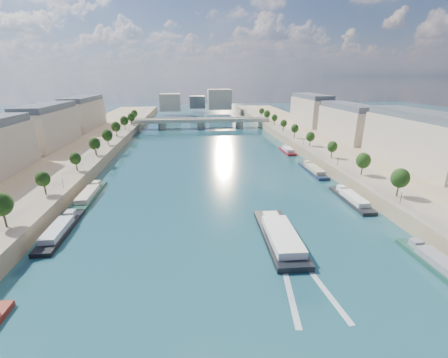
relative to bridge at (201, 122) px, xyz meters
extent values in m
plane|color=#0D2F3D|center=(0.00, -118.99, -5.08)|extent=(700.00, 700.00, 0.00)
cube|color=#9E8460|center=(-72.00, -118.99, -2.58)|extent=(44.00, 520.00, 5.00)
cube|color=#9E8460|center=(72.00, -118.99, -2.58)|extent=(44.00, 520.00, 5.00)
cube|color=gray|center=(-57.00, -118.99, -0.03)|extent=(14.00, 520.00, 0.10)
cube|color=gray|center=(57.00, -118.99, -0.03)|extent=(14.00, 520.00, 0.10)
cylinder|color=#382B1E|center=(-55.00, -176.99, 1.83)|extent=(0.50, 0.50, 3.82)
ellipsoid|color=#193411|center=(-55.00, -176.99, 5.42)|extent=(4.80, 4.80, 5.52)
cylinder|color=#382B1E|center=(-55.00, -152.99, 1.83)|extent=(0.50, 0.50, 3.82)
ellipsoid|color=#193411|center=(-55.00, -152.99, 5.42)|extent=(4.80, 4.80, 5.52)
cylinder|color=#382B1E|center=(-55.00, -128.99, 1.83)|extent=(0.50, 0.50, 3.82)
ellipsoid|color=#193411|center=(-55.00, -128.99, 5.42)|extent=(4.80, 4.80, 5.52)
cylinder|color=#382B1E|center=(-55.00, -104.99, 1.83)|extent=(0.50, 0.50, 3.82)
ellipsoid|color=#193411|center=(-55.00, -104.99, 5.42)|extent=(4.80, 4.80, 5.52)
cylinder|color=#382B1E|center=(-55.00, -80.99, 1.83)|extent=(0.50, 0.50, 3.82)
ellipsoid|color=#193411|center=(-55.00, -80.99, 5.42)|extent=(4.80, 4.80, 5.52)
cylinder|color=#382B1E|center=(-55.00, -56.99, 1.83)|extent=(0.50, 0.50, 3.82)
ellipsoid|color=#193411|center=(-55.00, -56.99, 5.42)|extent=(4.80, 4.80, 5.52)
cylinder|color=#382B1E|center=(-55.00, -32.99, 1.83)|extent=(0.50, 0.50, 3.82)
ellipsoid|color=#193411|center=(-55.00, -32.99, 5.42)|extent=(4.80, 4.80, 5.52)
cylinder|color=#382B1E|center=(-55.00, -8.99, 1.83)|extent=(0.50, 0.50, 3.82)
ellipsoid|color=#193411|center=(-55.00, -8.99, 5.42)|extent=(4.80, 4.80, 5.52)
cylinder|color=#382B1E|center=(-55.00, 15.01, 1.83)|extent=(0.50, 0.50, 3.82)
ellipsoid|color=#193411|center=(-55.00, 15.01, 5.42)|extent=(4.80, 4.80, 5.52)
cylinder|color=#382B1E|center=(55.00, -168.99, 1.83)|extent=(0.50, 0.50, 3.82)
ellipsoid|color=#193411|center=(55.00, -168.99, 5.42)|extent=(4.80, 4.80, 5.52)
cylinder|color=#382B1E|center=(55.00, -144.99, 1.83)|extent=(0.50, 0.50, 3.82)
ellipsoid|color=#193411|center=(55.00, -144.99, 5.42)|extent=(4.80, 4.80, 5.52)
cylinder|color=#382B1E|center=(55.00, -120.99, 1.83)|extent=(0.50, 0.50, 3.82)
ellipsoid|color=#193411|center=(55.00, -120.99, 5.42)|extent=(4.80, 4.80, 5.52)
cylinder|color=#382B1E|center=(55.00, -96.99, 1.83)|extent=(0.50, 0.50, 3.82)
ellipsoid|color=#193411|center=(55.00, -96.99, 5.42)|extent=(4.80, 4.80, 5.52)
cylinder|color=#382B1E|center=(55.00, -72.99, 1.83)|extent=(0.50, 0.50, 3.82)
ellipsoid|color=#193411|center=(55.00, -72.99, 5.42)|extent=(4.80, 4.80, 5.52)
cylinder|color=#382B1E|center=(55.00, -48.99, 1.83)|extent=(0.50, 0.50, 3.82)
ellipsoid|color=#193411|center=(55.00, -48.99, 5.42)|extent=(4.80, 4.80, 5.52)
cylinder|color=#382B1E|center=(55.00, -24.99, 1.83)|extent=(0.50, 0.50, 3.82)
ellipsoid|color=#193411|center=(55.00, -24.99, 5.42)|extent=(4.80, 4.80, 5.52)
cylinder|color=#382B1E|center=(55.00, -0.99, 1.83)|extent=(0.50, 0.50, 3.82)
ellipsoid|color=#193411|center=(55.00, -0.99, 5.42)|extent=(4.80, 4.80, 5.52)
cylinder|color=#382B1E|center=(55.00, 23.01, 1.83)|extent=(0.50, 0.50, 3.82)
ellipsoid|color=#193411|center=(55.00, 23.01, 5.42)|extent=(4.80, 4.80, 5.52)
cylinder|color=black|center=(-52.50, -148.99, 1.92)|extent=(0.14, 0.14, 4.00)
sphere|color=#FFE5B2|center=(-52.50, -148.99, 4.02)|extent=(0.36, 0.36, 0.36)
cylinder|color=black|center=(-52.50, -108.99, 1.92)|extent=(0.14, 0.14, 4.00)
sphere|color=#FFE5B2|center=(-52.50, -108.99, 4.02)|extent=(0.36, 0.36, 0.36)
cylinder|color=black|center=(-52.50, -68.99, 1.92)|extent=(0.14, 0.14, 4.00)
sphere|color=#FFE5B2|center=(-52.50, -68.99, 4.02)|extent=(0.36, 0.36, 0.36)
cylinder|color=black|center=(-52.50, -28.99, 1.92)|extent=(0.14, 0.14, 4.00)
sphere|color=#FFE5B2|center=(-52.50, -28.99, 4.02)|extent=(0.36, 0.36, 0.36)
cylinder|color=black|center=(52.50, -173.99, 1.92)|extent=(0.14, 0.14, 4.00)
sphere|color=#FFE5B2|center=(52.50, -173.99, 4.02)|extent=(0.36, 0.36, 0.36)
cylinder|color=black|center=(52.50, -133.99, 1.92)|extent=(0.14, 0.14, 4.00)
sphere|color=#FFE5B2|center=(52.50, -133.99, 4.02)|extent=(0.36, 0.36, 0.36)
cylinder|color=black|center=(52.50, -93.99, 1.92)|extent=(0.14, 0.14, 4.00)
sphere|color=#FFE5B2|center=(52.50, -93.99, 4.02)|extent=(0.36, 0.36, 0.36)
cylinder|color=black|center=(52.50, -53.99, 1.92)|extent=(0.14, 0.14, 4.00)
sphere|color=#FFE5B2|center=(52.50, -53.99, 4.02)|extent=(0.36, 0.36, 0.36)
cylinder|color=black|center=(52.50, -13.99, 1.92)|extent=(0.14, 0.14, 4.00)
sphere|color=#FFE5B2|center=(52.50, -13.99, 4.02)|extent=(0.36, 0.36, 0.36)
cube|color=#C1AD94|center=(-85.00, -77.99, 9.92)|extent=(16.00, 52.00, 20.00)
cube|color=#474C54|center=(-85.00, -77.99, 21.52)|extent=(14.72, 50.44, 3.20)
cube|color=#C1AD94|center=(-85.00, -19.99, 9.92)|extent=(16.00, 52.00, 20.00)
cube|color=#474C54|center=(-85.00, -19.99, 21.52)|extent=(14.72, 50.44, 3.20)
cube|color=#C1AD94|center=(85.00, -135.99, 9.92)|extent=(16.00, 52.00, 20.00)
cube|color=#474C54|center=(85.00, -135.99, 21.52)|extent=(14.72, 50.44, 3.20)
cube|color=#C1AD94|center=(85.00, -77.99, 9.92)|extent=(16.00, 52.00, 20.00)
cube|color=#474C54|center=(85.00, -77.99, 21.52)|extent=(14.72, 50.44, 3.20)
cube|color=#C1AD94|center=(85.00, -19.99, 9.92)|extent=(16.00, 52.00, 20.00)
cube|color=#474C54|center=(85.00, -19.99, 21.52)|extent=(14.72, 50.44, 3.20)
cube|color=#C1AD94|center=(-30.00, 91.01, 8.92)|extent=(22.00, 18.00, 18.00)
cube|color=#C1AD94|center=(25.00, 101.01, 10.92)|extent=(26.00, 20.00, 22.00)
cube|color=#474C54|center=(0.00, 116.01, 6.92)|extent=(18.00, 16.00, 14.00)
cube|color=#C1B79E|center=(0.00, 0.00, 1.12)|extent=(112.00, 11.00, 2.20)
cube|color=#C1B79E|center=(0.00, -5.00, 2.62)|extent=(112.00, 0.80, 0.90)
cube|color=#C1B79E|center=(0.00, 5.00, 2.62)|extent=(112.00, 0.80, 0.90)
cylinder|color=#C1B79E|center=(-32.00, 0.00, -2.58)|extent=(6.40, 6.40, 5.00)
cylinder|color=#C1B79E|center=(0.00, 0.00, -2.58)|extent=(6.40, 6.40, 5.00)
cylinder|color=#C1B79E|center=(32.00, 0.00, -2.58)|extent=(6.40, 6.40, 5.00)
cube|color=#C1B79E|center=(-52.00, 0.00, -2.58)|extent=(6.00, 12.00, 5.00)
cube|color=#C1B79E|center=(52.00, 0.00, -2.58)|extent=(6.00, 12.00, 5.00)
cube|color=black|center=(13.61, -181.60, -4.63)|extent=(9.33, 29.74, 2.11)
cube|color=white|center=(13.61, -183.96, -2.63)|extent=(7.50, 19.38, 1.90)
cube|color=white|center=(13.61, -172.75, -2.68)|extent=(4.32, 3.67, 1.80)
cube|color=silver|center=(10.41, -198.60, -5.06)|extent=(5.15, 25.88, 0.04)
cube|color=silver|center=(16.81, -198.60, -5.06)|extent=(3.57, 26.00, 0.04)
cube|color=black|center=(-45.50, -171.44, -4.78)|extent=(5.00, 25.11, 1.80)
cube|color=#B2B9BF|center=(-45.50, -173.45, -3.08)|extent=(4.10, 13.81, 1.60)
cube|color=#B2B9BF|center=(-45.50, -163.91, -2.98)|extent=(2.50, 3.01, 1.80)
cube|color=#1A4235|center=(-45.50, -145.54, -4.78)|extent=(5.00, 27.67, 1.80)
cube|color=beige|center=(-45.50, -147.75, -3.08)|extent=(4.10, 15.22, 1.60)
cube|color=beige|center=(-45.50, -137.23, -2.98)|extent=(2.50, 3.32, 1.80)
cube|color=#1D483C|center=(45.50, -196.74, -4.78)|extent=(5.00, 19.78, 1.80)
cube|color=gray|center=(45.50, -198.32, -3.08)|extent=(4.10, 10.88, 1.60)
cube|color=gray|center=(45.50, -190.80, -2.98)|extent=(2.50, 2.37, 1.80)
cube|color=black|center=(45.50, -159.50, -4.78)|extent=(5.00, 23.98, 1.80)
cube|color=white|center=(45.50, -161.42, -3.08)|extent=(4.10, 13.19, 1.60)
cube|color=white|center=(45.50, -152.31, -2.98)|extent=(2.50, 2.88, 1.80)
cube|color=#1C253E|center=(45.50, -125.96, -4.78)|extent=(5.00, 24.66, 1.80)
cube|color=#BCB28D|center=(45.50, -127.93, -3.08)|extent=(4.10, 13.56, 1.60)
cube|color=#BCB28D|center=(45.50, -118.56, -2.98)|extent=(2.50, 2.96, 1.80)
cube|color=maroon|center=(45.50, -88.64, -4.78)|extent=(5.00, 17.94, 1.80)
cube|color=silver|center=(45.50, -90.07, -3.08)|extent=(4.10, 9.86, 1.60)
cube|color=silver|center=(45.50, -83.26, -2.98)|extent=(2.50, 2.15, 1.80)
camera|label=1|loc=(-8.73, -249.63, 36.00)|focal=24.00mm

